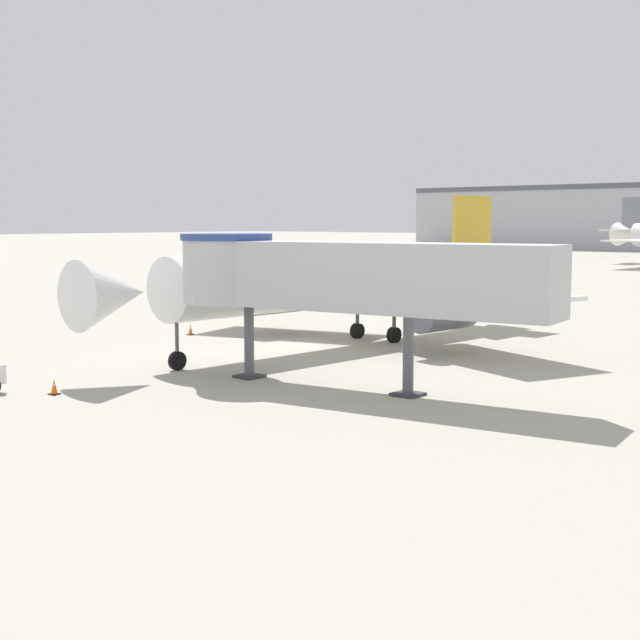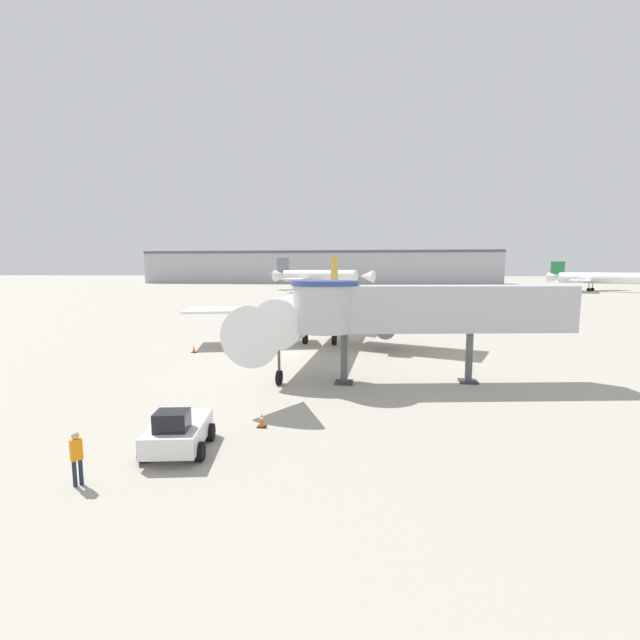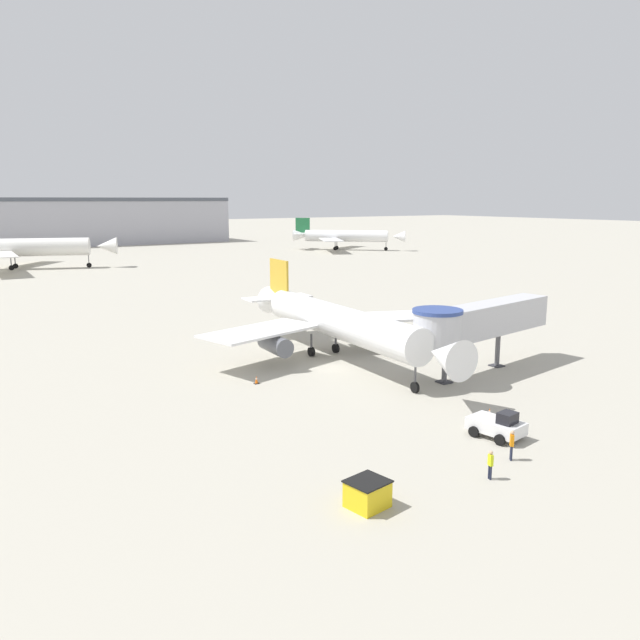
% 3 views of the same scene
% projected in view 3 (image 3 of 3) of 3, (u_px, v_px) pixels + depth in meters
% --- Properties ---
extents(ground_plane, '(800.00, 800.00, 0.00)m').
position_uv_depth(ground_plane, '(334.00, 367.00, 57.31)').
color(ground_plane, '#A8A393').
extents(main_airplane, '(26.37, 32.19, 8.62)m').
position_uv_depth(main_airplane, '(335.00, 322.00, 59.35)').
color(main_airplane, white).
rests_on(main_airplane, ground_plane).
extents(jet_bridge, '(17.20, 5.60, 6.41)m').
position_uv_depth(jet_bridge, '(475.00, 321.00, 54.18)').
color(jet_bridge, '#B7B7BC').
rests_on(jet_bridge, ground_plane).
extents(pushback_tug_white, '(2.76, 3.75, 1.86)m').
position_uv_depth(pushback_tug_white, '(497.00, 425.00, 40.25)').
color(pushback_tug_white, silver).
rests_on(pushback_tug_white, ground_plane).
extents(service_container_yellow, '(2.22, 2.11, 1.41)m').
position_uv_depth(service_container_yellow, '(367.00, 494.00, 31.13)').
color(service_container_yellow, yellow).
rests_on(service_container_yellow, ground_plane).
extents(traffic_cone_port_wing, '(0.40, 0.40, 0.67)m').
position_uv_depth(traffic_cone_port_wing, '(256.00, 380.00, 52.06)').
color(traffic_cone_port_wing, black).
rests_on(traffic_cone_port_wing, ground_plane).
extents(traffic_cone_near_nose, '(0.39, 0.39, 0.64)m').
position_uv_depth(traffic_cone_near_nose, '(490.00, 413.00, 44.15)').
color(traffic_cone_near_nose, black).
rests_on(traffic_cone_near_nose, ground_plane).
extents(ground_crew_marshaller, '(0.27, 0.36, 1.66)m').
position_uv_depth(ground_crew_marshaller, '(490.00, 463.00, 34.17)').
color(ground_crew_marshaller, '#1E2338').
rests_on(ground_crew_marshaller, ground_plane).
extents(ground_crew_wing_walker, '(0.38, 0.40, 1.84)m').
position_uv_depth(ground_crew_wing_walker, '(512.00, 443.00, 36.67)').
color(ground_crew_wing_walker, '#1E2338').
rests_on(ground_crew_wing_walker, ground_plane).
extents(background_jet_gray_tail, '(35.40, 35.38, 10.87)m').
position_uv_depth(background_jet_gray_tail, '(24.00, 247.00, 136.51)').
color(background_jet_gray_tail, white).
rests_on(background_jet_gray_tail, ground_plane).
extents(background_jet_green_tail, '(28.59, 28.16, 9.58)m').
position_uv_depth(background_jet_green_tail, '(343.00, 236.00, 188.17)').
color(background_jet_green_tail, white).
rests_on(background_jet_green_tail, ground_plane).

